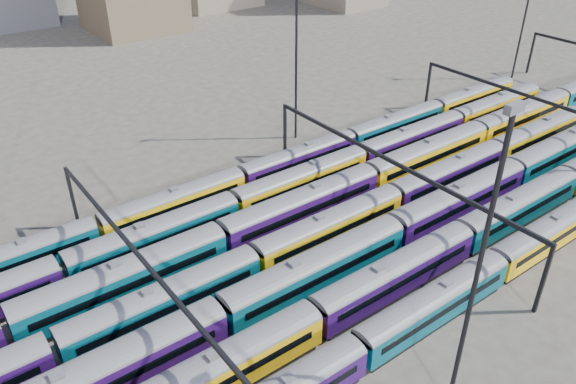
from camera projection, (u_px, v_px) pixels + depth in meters
ground at (320, 248)px, 62.18m from camera, size 500.00×500.00×0.00m
rake_0 at (434, 302)px, 51.19m from camera, size 93.48×2.74×4.60m
rake_1 at (315, 316)px, 49.37m from camera, size 121.67×2.97×4.99m
rake_2 at (221, 314)px, 49.35m from camera, size 129.34×3.15×5.32m
rake_3 at (330, 225)px, 61.53m from camera, size 99.29×2.91×4.89m
rake_4 at (370, 176)px, 70.38m from camera, size 129.45×3.16×5.32m
rake_5 at (234, 204)px, 65.24m from camera, size 119.28×2.91×4.89m
rake_6 at (174, 201)px, 66.11m from camera, size 129.95×2.72×4.56m
gantry_1 at (144, 269)px, 48.41m from camera, size 0.35×40.35×8.03m
gantry_2 at (389, 168)px, 63.78m from camera, size 0.35×40.35×8.03m
gantry_3 at (540, 107)px, 79.15m from camera, size 0.35×40.35×8.03m
mast_2 at (479, 267)px, 37.31m from camera, size 1.40×0.50×25.60m
mast_3 at (296, 48)px, 79.05m from camera, size 1.40×0.50×25.60m
mast_5 at (528, 4)px, 101.93m from camera, size 1.40×0.50×25.60m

